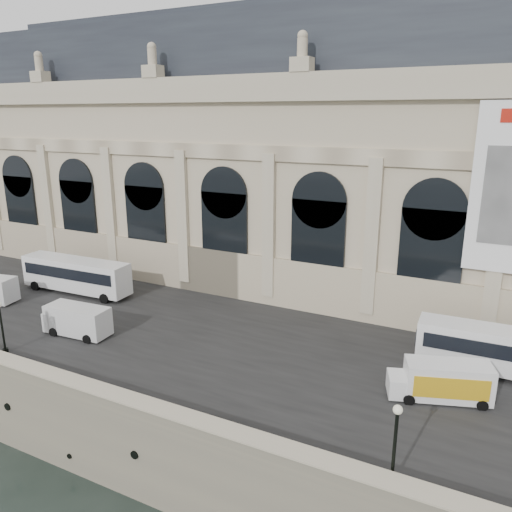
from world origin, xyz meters
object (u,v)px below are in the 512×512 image
(lamp_right, at_px, (394,447))
(bus_left, at_px, (76,274))
(bus_right, at_px, (505,351))
(box_truck, at_px, (442,381))
(lamp_left, at_px, (2,328))
(van_c, at_px, (75,320))

(lamp_right, bearing_deg, bus_left, 158.90)
(bus_left, height_order, bus_right, bus_left)
(bus_right, distance_m, box_truck, 6.42)
(box_truck, bearing_deg, bus_right, 55.68)
(bus_left, height_order, box_truck, bus_left)
(bus_left, xyz_separation_m, bus_right, (41.14, 1.03, -0.09))
(bus_left, relative_size, lamp_right, 2.69)
(lamp_right, bearing_deg, lamp_left, 178.01)
(bus_right, bearing_deg, van_c, -165.18)
(bus_left, relative_size, box_truck, 1.85)
(bus_right, height_order, van_c, bus_right)
(van_c, xyz_separation_m, lamp_right, (28.60, -6.27, 1.03))
(box_truck, height_order, lamp_right, lamp_right)
(van_c, bearing_deg, lamp_left, -114.06)
(lamp_left, distance_m, lamp_right, 30.94)
(bus_left, bearing_deg, box_truck, -6.45)
(bus_right, relative_size, van_c, 2.03)
(bus_left, bearing_deg, lamp_left, -67.04)
(bus_right, xyz_separation_m, lamp_left, (-35.64, -14.01, 0.18))
(van_c, distance_m, lamp_left, 5.75)
(bus_right, relative_size, lamp_left, 2.79)
(lamp_left, bearing_deg, box_truck, 15.25)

